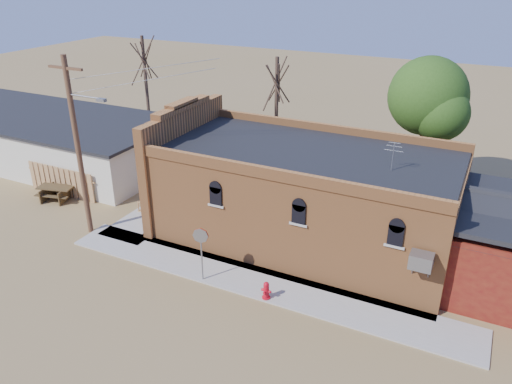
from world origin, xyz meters
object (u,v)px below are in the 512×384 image
at_px(brick_bar, 299,195).
at_px(stop_sign, 201,241).
at_px(trash_barrel, 175,207).
at_px(fire_hydrant, 266,290).
at_px(picnic_table, 56,191).
at_px(utility_pole, 78,144).

distance_m(brick_bar, stop_sign, 5.95).
height_order(stop_sign, trash_barrel, stop_sign).
height_order(fire_hydrant, picnic_table, fire_hydrant).
distance_m(utility_pole, picnic_table, 6.48).
relative_size(utility_pole, trash_barrel, 10.66).
xyz_separation_m(brick_bar, stop_sign, (-2.26, -5.49, -0.31)).
bearing_deg(fire_hydrant, utility_pole, 179.03).
relative_size(brick_bar, utility_pole, 1.82).
height_order(utility_pole, fire_hydrant, utility_pole).
bearing_deg(trash_barrel, brick_bar, 6.76).
relative_size(fire_hydrant, picnic_table, 0.33).
distance_m(stop_sign, trash_barrel, 6.79).
relative_size(utility_pole, stop_sign, 3.55).
xyz_separation_m(brick_bar, utility_pole, (-9.79, -4.29, 2.43)).
bearing_deg(utility_pole, stop_sign, -9.06).
bearing_deg(trash_barrel, utility_pole, -129.34).
bearing_deg(fire_hydrant, picnic_table, 173.53).
bearing_deg(stop_sign, brick_bar, 75.14).
relative_size(brick_bar, stop_sign, 6.48).
bearing_deg(stop_sign, utility_pole, 178.44).
distance_m(brick_bar, trash_barrel, 7.23).
height_order(utility_pole, picnic_table, utility_pole).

